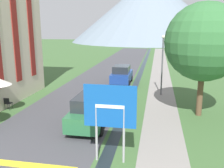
{
  "coord_description": "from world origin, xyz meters",
  "views": [
    {
      "loc": [
        3.2,
        -4.77,
        5.56
      ],
      "look_at": [
        0.49,
        10.0,
        2.08
      ],
      "focal_mm": 40.0,
      "sensor_mm": 36.0,
      "label": 1
    }
  ],
  "objects_px": {
    "parked_car_near": "(91,110)",
    "parked_car_far": "(122,75)",
    "cafe_chair_far_right": "(8,103)",
    "tree_by_path": "(204,42)",
    "road_sign": "(110,112)",
    "streetlamp": "(162,60)"
  },
  "relations": [
    {
      "from": "parked_car_near",
      "to": "parked_car_far",
      "type": "relative_size",
      "value": 1.16
    },
    {
      "from": "parked_car_near",
      "to": "parked_car_far",
      "type": "xyz_separation_m",
      "value": [
        0.18,
        10.88,
        -0.0
      ]
    },
    {
      "from": "cafe_chair_far_right",
      "to": "tree_by_path",
      "type": "distance_m",
      "value": 13.35
    },
    {
      "from": "road_sign",
      "to": "cafe_chair_far_right",
      "type": "height_order",
      "value": "road_sign"
    },
    {
      "from": "cafe_chair_far_right",
      "to": "streetlamp",
      "type": "distance_m",
      "value": 12.06
    },
    {
      "from": "parked_car_near",
      "to": "cafe_chair_far_right",
      "type": "bearing_deg",
      "value": 166.09
    },
    {
      "from": "parked_car_far",
      "to": "cafe_chair_far_right",
      "type": "height_order",
      "value": "parked_car_far"
    },
    {
      "from": "road_sign",
      "to": "cafe_chair_far_right",
      "type": "bearing_deg",
      "value": 146.91
    },
    {
      "from": "road_sign",
      "to": "streetlamp",
      "type": "xyz_separation_m",
      "value": [
        2.2,
        11.09,
        0.73
      ]
    },
    {
      "from": "parked_car_far",
      "to": "parked_car_near",
      "type": "bearing_deg",
      "value": -90.93
    },
    {
      "from": "parked_car_near",
      "to": "streetlamp",
      "type": "relative_size",
      "value": 0.92
    },
    {
      "from": "streetlamp",
      "to": "parked_car_far",
      "type": "bearing_deg",
      "value": 137.41
    },
    {
      "from": "parked_car_near",
      "to": "parked_car_far",
      "type": "distance_m",
      "value": 10.88
    },
    {
      "from": "streetlamp",
      "to": "parked_car_near",
      "type": "bearing_deg",
      "value": -118.43
    },
    {
      "from": "parked_car_far",
      "to": "tree_by_path",
      "type": "distance_m",
      "value": 10.79
    },
    {
      "from": "streetlamp",
      "to": "tree_by_path",
      "type": "bearing_deg",
      "value": -62.8
    },
    {
      "from": "road_sign",
      "to": "parked_car_near",
      "type": "relative_size",
      "value": 0.73
    },
    {
      "from": "parked_car_near",
      "to": "tree_by_path",
      "type": "bearing_deg",
      "value": 24.07
    },
    {
      "from": "cafe_chair_far_right",
      "to": "streetlamp",
      "type": "bearing_deg",
      "value": 55.94
    },
    {
      "from": "parked_car_far",
      "to": "cafe_chair_far_right",
      "type": "relative_size",
      "value": 4.57
    },
    {
      "from": "parked_car_far",
      "to": "cafe_chair_far_right",
      "type": "bearing_deg",
      "value": -124.83
    },
    {
      "from": "road_sign",
      "to": "streetlamp",
      "type": "height_order",
      "value": "streetlamp"
    }
  ]
}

